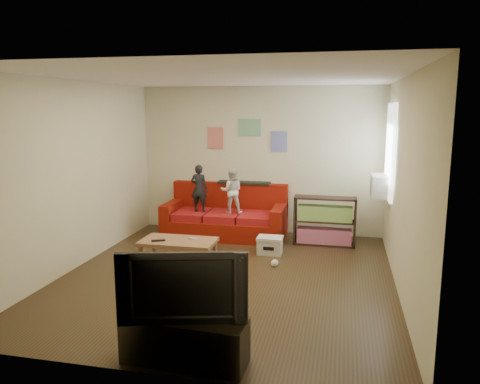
% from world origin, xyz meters
% --- Properties ---
extents(room_shell, '(4.52, 5.02, 2.72)m').
position_xyz_m(room_shell, '(0.00, 0.00, 1.35)').
color(room_shell, '#3B2B17').
rests_on(room_shell, ground).
extents(sofa, '(2.17, 1.00, 0.96)m').
position_xyz_m(sofa, '(-0.55, 2.07, 0.32)').
color(sofa, maroon).
rests_on(sofa, ground).
extents(child_a, '(0.32, 0.22, 0.86)m').
position_xyz_m(child_a, '(-1.00, 1.90, 0.88)').
color(child_a, black).
rests_on(child_a, sofa).
extents(child_b, '(0.45, 0.39, 0.81)m').
position_xyz_m(child_b, '(-0.40, 1.90, 0.86)').
color(child_b, silver).
rests_on(child_b, sofa).
extents(coffee_table, '(1.05, 0.57, 0.47)m').
position_xyz_m(coffee_table, '(-0.72, 0.02, 0.40)').
color(coffee_table, '#8D6242').
rests_on(coffee_table, ground).
extents(remote, '(0.20, 0.12, 0.02)m').
position_xyz_m(remote, '(-0.97, -0.10, 0.48)').
color(remote, black).
rests_on(remote, coffee_table).
extents(game_controller, '(0.13, 0.06, 0.03)m').
position_xyz_m(game_controller, '(-0.52, 0.07, 0.48)').
color(game_controller, silver).
rests_on(game_controller, coffee_table).
extents(bookshelf, '(1.03, 0.31, 0.83)m').
position_xyz_m(bookshelf, '(1.24, 1.85, 0.37)').
color(bookshelf, black).
rests_on(bookshelf, ground).
extents(window, '(0.04, 1.08, 1.48)m').
position_xyz_m(window, '(2.22, 1.65, 1.64)').
color(window, white).
rests_on(window, room_shell).
extents(ac_unit, '(0.28, 0.55, 0.35)m').
position_xyz_m(ac_unit, '(2.10, 1.65, 1.08)').
color(ac_unit, '#B7B2A3').
rests_on(ac_unit, window).
extents(artwork_left, '(0.30, 0.01, 0.40)m').
position_xyz_m(artwork_left, '(-0.85, 2.48, 1.75)').
color(artwork_left, '#D87266').
rests_on(artwork_left, room_shell).
extents(artwork_center, '(0.42, 0.01, 0.32)m').
position_xyz_m(artwork_center, '(-0.20, 2.48, 1.95)').
color(artwork_center, '#72B27F').
rests_on(artwork_center, room_shell).
extents(artwork_right, '(0.30, 0.01, 0.38)m').
position_xyz_m(artwork_right, '(0.35, 2.48, 1.70)').
color(artwork_right, '#727FCC').
rests_on(artwork_right, room_shell).
extents(file_box, '(0.40, 0.31, 0.28)m').
position_xyz_m(file_box, '(0.42, 1.14, 0.14)').
color(file_box, silver).
rests_on(file_box, ground).
extents(tv_stand, '(1.16, 0.43, 0.43)m').
position_xyz_m(tv_stand, '(0.16, -2.25, 0.21)').
color(tv_stand, black).
rests_on(tv_stand, ground).
extents(television, '(1.15, 0.43, 0.66)m').
position_xyz_m(television, '(0.16, -2.25, 0.76)').
color(television, black).
rests_on(television, tv_stand).
extents(tissue, '(0.11, 0.11, 0.11)m').
position_xyz_m(tissue, '(0.58, 0.54, 0.05)').
color(tissue, silver).
rests_on(tissue, ground).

